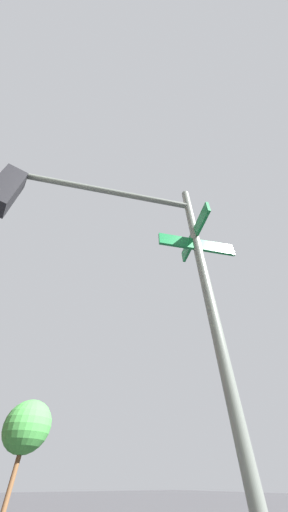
% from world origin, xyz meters
% --- Properties ---
extents(traffic_signal_near, '(1.60, 3.27, 5.11)m').
position_xyz_m(traffic_signal_near, '(-6.56, -6.02, 3.63)').
color(traffic_signal_near, '#474C47').
rests_on(traffic_signal_near, ground_plane).
extents(street_tree, '(2.53, 2.53, 4.91)m').
position_xyz_m(street_tree, '(8.49, -8.72, 3.63)').
color(street_tree, '#4C331E').
rests_on(street_tree, ground_plane).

